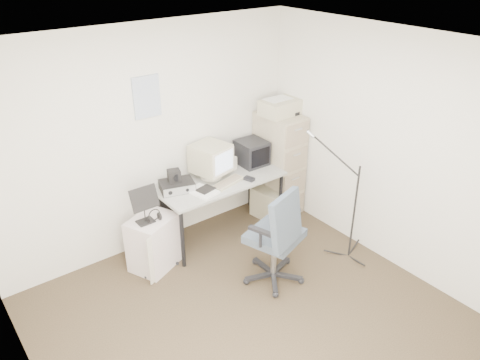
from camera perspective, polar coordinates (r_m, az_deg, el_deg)
floor at (r=4.58m, az=1.86°, el=-17.15°), size 3.60×3.60×0.01m
ceiling at (r=3.34m, az=2.53°, el=15.20°), size 3.60×3.60×0.01m
wall_back at (r=5.17m, az=-10.67°, el=4.69°), size 3.60×0.02×2.50m
wall_front at (r=2.95m, az=26.11°, el=-17.61°), size 3.60×0.02×2.50m
wall_left at (r=3.19m, az=-24.52°, el=-13.41°), size 0.02×3.60×2.50m
wall_right at (r=5.02m, az=18.24°, el=3.08°), size 0.02×3.60×2.50m
wall_calendar at (r=4.98m, az=-11.31°, el=9.90°), size 0.30×0.02×0.44m
filing_cabinet at (r=5.99m, az=4.74°, el=2.07°), size 0.40×0.60×1.30m
printer at (r=5.72m, az=4.95°, el=8.82°), size 0.48×0.33×0.18m
desk at (r=5.58m, az=-2.48°, el=-3.23°), size 1.50×0.70×0.73m
crt_monitor at (r=5.36m, az=-3.60°, el=2.29°), size 0.44×0.46×0.41m
crt_tv at (r=5.71m, az=1.44°, el=3.38°), size 0.34×0.35×0.30m
desk_speaker at (r=5.59m, az=-0.97°, el=2.07°), size 0.10×0.10×0.16m
keyboard at (r=5.30m, az=-1.44°, el=-0.30°), size 0.44×0.24×0.02m
mouse at (r=5.36m, az=1.14°, el=0.14°), size 0.10×0.13×0.04m
radio_receiver at (r=5.19m, az=-7.70°, el=-0.70°), size 0.42×0.36×0.10m
radio_speaker at (r=5.15m, az=-8.04°, el=0.52°), size 0.16×0.16×0.13m
papers at (r=5.13m, az=-4.58°, el=-1.41°), size 0.30×0.36×0.02m
pc_tower at (r=5.96m, az=3.25°, el=-2.98°), size 0.24×0.44×0.39m
office_chair at (r=4.74m, az=4.25°, el=-6.59°), size 0.81×0.81×1.12m
side_cart at (r=5.14m, az=-10.50°, el=-7.51°), size 0.60×0.55×0.60m
music_stand at (r=4.83m, az=-11.66°, el=-2.95°), size 0.29×0.17×0.42m
headphones at (r=4.91m, az=-10.38°, el=-4.48°), size 0.18×0.18×0.03m
mic_stand at (r=5.13m, az=13.94°, el=-2.26°), size 0.03×0.03×1.47m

